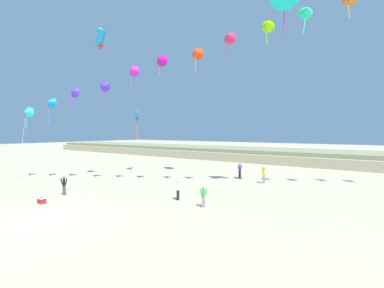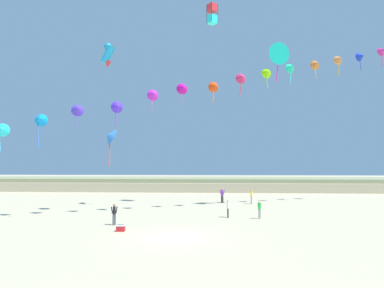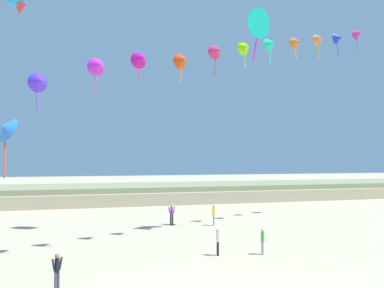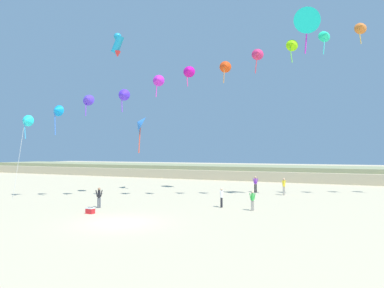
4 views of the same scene
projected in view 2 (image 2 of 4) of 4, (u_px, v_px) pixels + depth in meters
name	position (u px, v px, depth m)	size (l,w,h in m)	color
ground_plane	(174.00, 238.00, 21.53)	(240.00, 240.00, 0.00)	#C1B28E
dune_ridge	(199.00, 184.00, 61.69)	(120.00, 13.68, 2.14)	tan
person_near_left	(222.00, 194.00, 41.19)	(0.62, 0.24, 1.75)	black
person_near_right	(228.00, 207.00, 29.60)	(0.21, 0.55, 1.56)	black
person_mid_center	(114.00, 213.00, 25.93)	(0.48, 0.42, 1.60)	#474C56
person_far_left	(260.00, 208.00, 28.95)	(0.43, 0.42, 1.52)	gray
person_far_right	(251.00, 195.00, 39.53)	(0.34, 0.59, 1.75)	gray
kite_banner_string	(227.00, 82.00, 34.99)	(39.60, 16.56, 19.08)	#21E2F1
large_kite_low_lead	(108.00, 54.00, 32.32)	(1.39, 0.74, 2.37)	#1A92BF
large_kite_mid_trail	(277.00, 54.00, 37.33)	(2.64, 1.74, 4.23)	#14C1A9
large_kite_high_solo	(212.00, 14.00, 39.04)	(1.32, 1.32, 2.25)	#26EDE1
large_kite_outer_drift	(110.00, 136.00, 38.52)	(2.28, 2.40, 4.48)	#337FE3
beach_cooler	(121.00, 228.00, 23.52)	(0.58, 0.41, 0.46)	red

